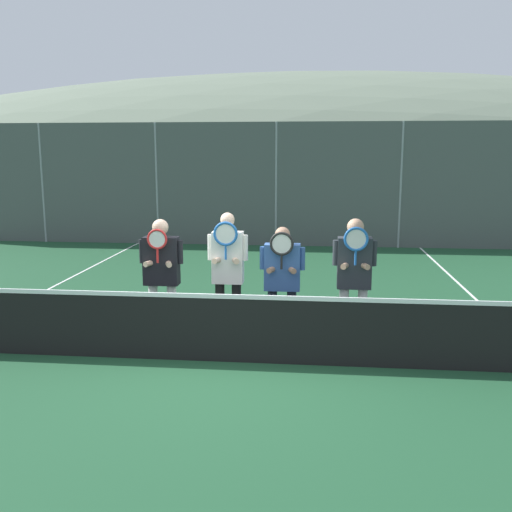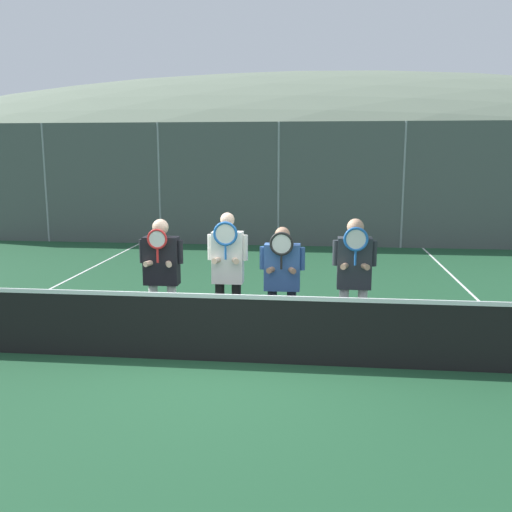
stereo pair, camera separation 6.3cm
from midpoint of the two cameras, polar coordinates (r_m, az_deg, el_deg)
ground_plane at (r=7.53m, az=-3.34°, el=-10.50°), size 120.00×120.00×0.00m
hill_distant at (r=67.59m, az=5.01°, el=8.05°), size 112.97×62.76×21.97m
clubhouse_building at (r=25.18m, az=2.40°, el=7.95°), size 16.98×5.50×3.20m
fence_back at (r=16.40m, az=1.91°, el=7.14°), size 21.01×0.06×3.52m
tennis_net at (r=7.38m, az=-3.37°, el=-7.12°), size 11.05×0.09×1.00m
court_line_left_sideline at (r=11.56m, az=-21.39°, el=-3.74°), size 0.05×16.00×0.01m
court_line_right_sideline at (r=10.71m, az=21.82°, el=-4.86°), size 0.05×16.00×0.01m
player_leftmost at (r=8.06m, az=-9.66°, el=-1.35°), size 0.62×0.34×1.77m
player_center_left at (r=7.85m, az=-3.07°, el=-1.30°), size 0.56×0.34×1.87m
player_center_right at (r=7.83m, az=2.40°, el=-1.98°), size 0.62×0.34×1.68m
player_rightmost at (r=7.76m, az=9.56°, el=-1.64°), size 0.59×0.34×1.81m
car_far_left at (r=20.08m, az=-15.70°, el=5.00°), size 4.07×1.99×1.86m
car_left_of_center at (r=19.27m, az=-0.29°, el=4.96°), size 4.72×1.92×1.68m
car_center at (r=18.98m, az=16.05°, el=4.46°), size 4.30×2.05×1.66m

